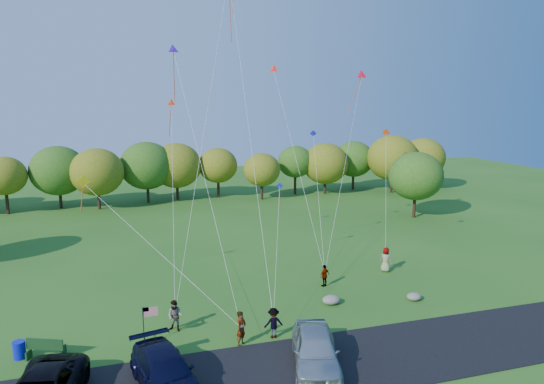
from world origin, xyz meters
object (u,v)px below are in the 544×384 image
(minivan_silver, at_px, (316,350))
(flyer_c, at_px, (273,323))
(flyer_a, at_px, (241,328))
(trash_barrel, at_px, (19,350))
(flyer_b, at_px, (175,316))
(minivan_navy, at_px, (166,373))
(flyer_e, at_px, (386,260))
(park_bench, at_px, (45,347))
(flyer_d, at_px, (325,276))

(minivan_silver, relative_size, flyer_c, 3.15)
(flyer_a, bearing_deg, trash_barrel, 123.89)
(flyer_b, distance_m, trash_barrel, 8.03)
(minivan_silver, bearing_deg, flyer_c, 122.41)
(flyer_b, xyz_separation_m, flyer_c, (5.19, -2.37, -0.05))
(minivan_navy, bearing_deg, flyer_b, 67.95)
(minivan_navy, bearing_deg, trash_barrel, 131.85)
(flyer_a, bearing_deg, minivan_silver, -94.67)
(minivan_navy, xyz_separation_m, minivan_silver, (7.23, -0.24, 0.10))
(flyer_a, distance_m, flyer_e, 15.51)
(trash_barrel, bearing_deg, minivan_silver, -20.32)
(minivan_silver, bearing_deg, minivan_navy, -165.67)
(park_bench, height_order, trash_barrel, park_bench)
(flyer_c, height_order, flyer_d, flyer_c)
(flyer_a, relative_size, flyer_e, 1.01)
(flyer_e, bearing_deg, flyer_c, 79.87)
(flyer_c, height_order, trash_barrel, flyer_c)
(minivan_navy, bearing_deg, flyer_e, 19.88)
(flyer_c, distance_m, park_bench, 11.96)
(flyer_d, distance_m, trash_barrel, 19.42)
(minivan_silver, relative_size, trash_barrel, 5.94)
(flyer_c, bearing_deg, flyer_b, -25.69)
(flyer_e, bearing_deg, minivan_navy, 78.18)
(flyer_b, distance_m, park_bench, 6.80)
(minivan_silver, xyz_separation_m, trash_barrel, (-14.24, 5.27, -0.53))
(flyer_c, bearing_deg, trash_barrel, -8.15)
(park_bench, distance_m, trash_barrel, 1.34)
(minivan_navy, height_order, flyer_e, flyer_e)
(minivan_silver, distance_m, flyer_c, 3.81)
(flyer_c, bearing_deg, flyer_e, -147.17)
(minivan_silver, distance_m, flyer_d, 10.91)
(minivan_navy, relative_size, park_bench, 2.98)
(flyer_b, bearing_deg, flyer_c, 7.75)
(flyer_b, relative_size, flyer_c, 1.06)
(flyer_b, distance_m, flyer_e, 17.39)
(flyer_a, relative_size, flyer_c, 1.11)
(flyer_c, bearing_deg, park_bench, -7.19)
(flyer_c, relative_size, flyer_e, 0.90)
(flyer_a, height_order, park_bench, flyer_a)
(trash_barrel, bearing_deg, flyer_b, 5.41)
(minivan_navy, distance_m, trash_barrel, 8.63)
(flyer_d, bearing_deg, minivan_navy, 12.49)
(flyer_b, distance_m, flyer_c, 5.70)
(flyer_d, bearing_deg, trash_barrel, -12.90)
(minivan_silver, bearing_deg, flyer_b, 152.25)
(minivan_silver, xyz_separation_m, flyer_c, (-1.06, 3.66, -0.12))
(minivan_silver, height_order, flyer_e, minivan_silver)
(flyer_c, bearing_deg, flyer_d, -133.60)
(flyer_e, bearing_deg, trash_barrel, 59.74)
(flyer_b, bearing_deg, flyer_e, 50.03)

